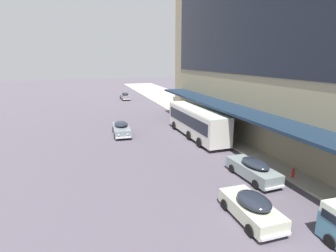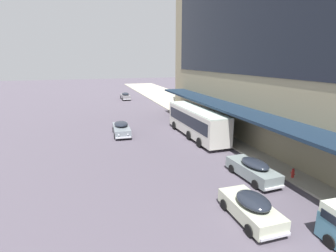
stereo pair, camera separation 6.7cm
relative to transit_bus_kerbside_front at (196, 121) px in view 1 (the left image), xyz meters
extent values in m
cube|color=beige|center=(0.00, 0.00, -0.12)|extent=(2.64, 11.34, 2.80)
cube|color=black|center=(0.00, 0.00, 0.22)|extent=(2.66, 10.44, 1.23)
cube|color=silver|center=(0.00, 0.00, 1.33)|extent=(2.54, 11.34, 0.12)
cube|color=black|center=(-0.10, 5.69, 1.03)|extent=(1.22, 0.08, 0.36)
cylinder|color=black|center=(-1.29, 3.82, -1.37)|extent=(0.27, 1.00, 1.00)
cylinder|color=black|center=(1.15, 3.86, -1.37)|extent=(0.27, 1.00, 1.00)
cylinder|color=black|center=(-1.16, -3.52, -1.37)|extent=(0.27, 1.00, 1.00)
cylinder|color=black|center=(1.28, -3.48, -1.37)|extent=(0.27, 1.00, 1.00)
cylinder|color=black|center=(-1.20, -0.87, -1.37)|extent=(0.27, 1.00, 1.00)
cylinder|color=black|center=(1.23, -0.82, -1.37)|extent=(0.27, 1.00, 1.00)
cube|color=gray|center=(-3.29, 31.14, -1.24)|extent=(1.73, 4.52, 0.81)
ellipsoid|color=#1E232D|center=(-3.29, 30.92, -0.57)|extent=(1.51, 2.49, 0.59)
cube|color=silver|center=(-3.31, 33.45, -1.50)|extent=(1.61, 0.13, 0.14)
cube|color=silver|center=(-3.27, 28.84, -1.50)|extent=(1.61, 0.13, 0.14)
sphere|color=silver|center=(-3.77, 33.41, -1.19)|extent=(0.18, 0.18, 0.18)
sphere|color=silver|center=(-2.84, 33.42, -1.19)|extent=(0.18, 0.18, 0.18)
cylinder|color=black|center=(-4.15, 32.54, -1.55)|extent=(0.14, 0.64, 0.64)
cylinder|color=black|center=(-2.46, 32.55, -1.55)|extent=(0.14, 0.64, 0.64)
cylinder|color=black|center=(-4.13, 29.74, -1.55)|extent=(0.14, 0.64, 0.64)
cylinder|color=black|center=(-2.44, 29.75, -1.55)|extent=(0.14, 0.64, 0.64)
cube|color=beige|center=(-3.55, -15.53, -1.27)|extent=(1.79, 4.03, 0.76)
ellipsoid|color=#1E232D|center=(-3.55, -15.73, -0.62)|extent=(1.57, 2.22, 0.59)
cube|color=silver|center=(-3.54, -13.47, -1.50)|extent=(1.68, 0.13, 0.14)
cube|color=silver|center=(-3.56, -17.59, -1.50)|extent=(1.68, 0.13, 0.14)
sphere|color=silver|center=(-4.03, -13.50, -1.22)|extent=(0.18, 0.18, 0.18)
sphere|color=silver|center=(-3.06, -13.50, -1.22)|extent=(0.18, 0.18, 0.18)
cylinder|color=black|center=(-4.43, -14.28, -1.55)|extent=(0.14, 0.64, 0.64)
cylinder|color=black|center=(-2.66, -14.29, -1.55)|extent=(0.14, 0.64, 0.64)
cylinder|color=black|center=(-4.44, -16.77, -1.55)|extent=(0.14, 0.64, 0.64)
cylinder|color=black|center=(-2.67, -16.78, -1.55)|extent=(0.14, 0.64, 0.64)
cube|color=gray|center=(-7.95, 3.28, -1.24)|extent=(1.99, 4.74, 0.82)
ellipsoid|color=#1E232D|center=(-7.94, 3.51, -0.59)|extent=(1.67, 2.64, 0.52)
cube|color=silver|center=(-8.07, 0.90, -1.50)|extent=(1.68, 0.20, 0.14)
cube|color=silver|center=(-7.84, 5.66, -1.50)|extent=(1.68, 0.20, 0.14)
sphere|color=silver|center=(-7.58, 0.91, -1.19)|extent=(0.18, 0.18, 0.18)
sphere|color=silver|center=(-8.55, 0.96, -1.19)|extent=(0.18, 0.18, 0.18)
cylinder|color=black|center=(-7.14, 1.79, -1.55)|extent=(0.17, 0.65, 0.64)
cylinder|color=black|center=(-8.90, 1.88, -1.55)|extent=(0.17, 0.65, 0.64)
cylinder|color=black|center=(-7.00, 4.68, -1.55)|extent=(0.17, 0.65, 0.64)
cylinder|color=black|center=(-8.76, 4.77, -1.55)|extent=(0.17, 0.65, 0.64)
cube|color=gray|center=(-0.40, -11.21, -1.23)|extent=(1.86, 4.61, 0.83)
ellipsoid|color=#1E232D|center=(-0.39, -11.43, -0.59)|extent=(1.56, 2.56, 0.50)
cube|color=silver|center=(-0.51, -8.89, -1.50)|extent=(1.56, 0.20, 0.14)
cube|color=silver|center=(-0.29, -13.52, -1.50)|extent=(1.56, 0.20, 0.14)
sphere|color=silver|center=(-0.96, -8.95, -1.18)|extent=(0.18, 0.18, 0.18)
sphere|color=silver|center=(-0.06, -8.90, -1.18)|extent=(0.18, 0.18, 0.18)
cylinder|color=black|center=(-1.29, -9.84, -1.55)|extent=(0.17, 0.65, 0.64)
cylinder|color=black|center=(0.35, -9.76, -1.55)|extent=(0.17, 0.65, 0.64)
cylinder|color=black|center=(-1.15, -12.65, -1.55)|extent=(0.17, 0.65, 0.64)
cylinder|color=black|center=(0.49, -12.57, -1.55)|extent=(0.17, 0.65, 0.64)
ellipsoid|color=teal|center=(-0.43, -17.77, -0.97)|extent=(1.64, 0.67, 1.11)
cylinder|color=black|center=(-1.35, -18.58, -1.55)|extent=(0.19, 0.65, 0.64)
cylinder|color=red|center=(2.36, -12.20, -1.44)|extent=(0.20, 0.20, 0.55)
sphere|color=red|center=(2.36, -12.20, -1.11)|extent=(0.18, 0.18, 0.18)
cylinder|color=red|center=(2.36, -12.05, -1.42)|extent=(0.08, 0.10, 0.08)
cylinder|color=red|center=(2.36, -12.35, -1.42)|extent=(0.08, 0.10, 0.08)
camera|label=1|loc=(-11.71, -26.25, 6.63)|focal=28.00mm
camera|label=2|loc=(-11.64, -26.27, 6.63)|focal=28.00mm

